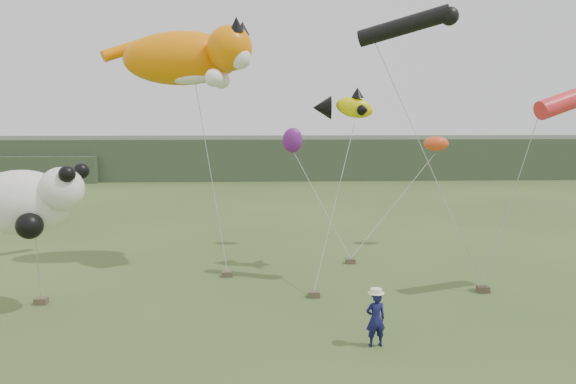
% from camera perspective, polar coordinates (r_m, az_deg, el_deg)
% --- Properties ---
extents(ground, '(120.00, 120.00, 0.00)m').
position_cam_1_polar(ground, '(15.63, 5.36, -15.60)').
color(ground, '#385123').
rests_on(ground, ground).
extents(headland, '(90.00, 13.00, 4.00)m').
position_cam_1_polar(headland, '(59.07, -3.64, 3.54)').
color(headland, '#2D3D28').
rests_on(headland, ground).
extents(festival_attendant, '(0.61, 0.45, 1.51)m').
position_cam_1_polar(festival_attendant, '(15.66, 8.89, -12.64)').
color(festival_attendant, '#131447').
rests_on(festival_attendant, ground).
extents(sandbag_anchors, '(15.55, 4.99, 0.20)m').
position_cam_1_polar(sandbag_anchors, '(20.92, -0.06, -9.18)').
color(sandbag_anchors, brown).
rests_on(sandbag_anchors, ground).
extents(cat_kite, '(6.32, 3.37, 2.69)m').
position_cam_1_polar(cat_kite, '(23.45, -9.67, 13.38)').
color(cat_kite, orange).
rests_on(cat_kite, ground).
extents(fish_kite, '(2.45, 1.62, 1.31)m').
position_cam_1_polar(fish_kite, '(22.33, 5.57, 8.60)').
color(fish_kite, yellow).
rests_on(fish_kite, ground).
extents(tube_kites, '(9.16, 3.44, 3.95)m').
position_cam_1_polar(tube_kites, '(20.93, 21.42, 12.24)').
color(tube_kites, black).
rests_on(tube_kites, ground).
extents(panda_kite, '(3.62, 2.34, 2.25)m').
position_cam_1_polar(panda_kite, '(19.27, -24.90, -0.85)').
color(panda_kite, white).
rests_on(panda_kite, ground).
extents(misc_kites, '(7.80, 0.92, 1.16)m').
position_cam_1_polar(misc_kites, '(26.54, 7.01, 5.08)').
color(misc_kites, '#EC4A1C').
rests_on(misc_kites, ground).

